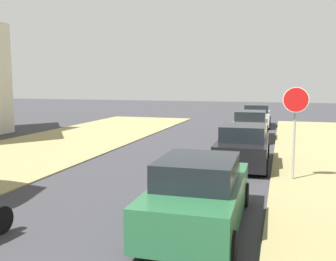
# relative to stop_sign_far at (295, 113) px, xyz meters

# --- Properties ---
(stop_sign_far) EXTENTS (0.81, 0.23, 2.97)m
(stop_sign_far) POSITION_rel_stop_sign_far_xyz_m (0.00, 0.00, 0.00)
(stop_sign_far) COLOR #9EA0A5
(stop_sign_far) RESTS_ON grass_verge_right
(parked_sedan_green) EXTENTS (2.03, 4.44, 1.57)m
(parked_sedan_green) POSITION_rel_stop_sign_far_xyz_m (-2.09, -4.77, -1.48)
(parked_sedan_green) COLOR #28663D
(parked_sedan_green) RESTS_ON ground
(parked_sedan_black) EXTENTS (2.03, 4.44, 1.57)m
(parked_sedan_black) POSITION_rel_stop_sign_far_xyz_m (-1.79, 1.87, -1.48)
(parked_sedan_black) COLOR black
(parked_sedan_black) RESTS_ON ground
(parked_sedan_tan) EXTENTS (2.03, 4.44, 1.57)m
(parked_sedan_tan) POSITION_rel_stop_sign_far_xyz_m (-2.09, 9.00, -1.48)
(parked_sedan_tan) COLOR tan
(parked_sedan_tan) RESTS_ON ground
(parked_sedan_silver) EXTENTS (2.03, 4.44, 1.57)m
(parked_sedan_silver) POSITION_rel_stop_sign_far_xyz_m (-2.15, 15.18, -1.48)
(parked_sedan_silver) COLOR #BCBCC1
(parked_sedan_silver) RESTS_ON ground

